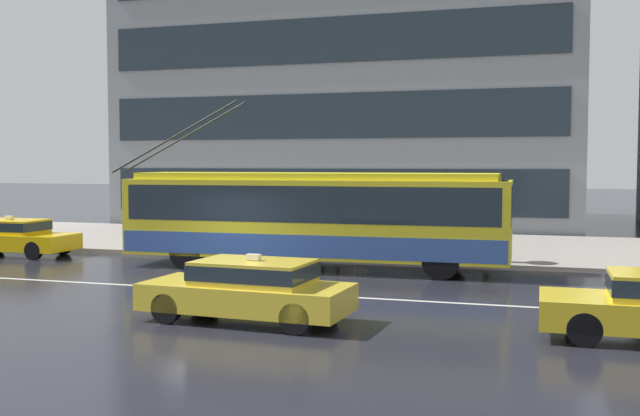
{
  "coord_description": "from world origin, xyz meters",
  "views": [
    {
      "loc": [
        8.69,
        -18.45,
        3.26
      ],
      "look_at": [
        1.82,
        3.97,
        1.82
      ],
      "focal_mm": 41.75,
      "sensor_mm": 36.0,
      "label": 1
    }
  ],
  "objects_px": {
    "trolleybus": "(315,216)",
    "pedestrian_at_shelter": "(323,206)",
    "bus_shelter": "(310,197)",
    "taxi_oncoming_near": "(249,287)",
    "pedestrian_walking_past": "(489,211)",
    "pedestrian_waiting_by_pole": "(338,227)",
    "taxi_queued_behind_bus": "(12,236)",
    "pedestrian_approaching_curb": "(262,204)"
  },
  "relations": [
    {
      "from": "trolleybus",
      "to": "pedestrian_at_shelter",
      "type": "height_order",
      "value": "trolleybus"
    },
    {
      "from": "pedestrian_waiting_by_pole",
      "to": "taxi_queued_behind_bus",
      "type": "bearing_deg",
      "value": -169.59
    },
    {
      "from": "bus_shelter",
      "to": "pedestrian_waiting_by_pole",
      "type": "height_order",
      "value": "bus_shelter"
    },
    {
      "from": "taxi_queued_behind_bus",
      "to": "pedestrian_waiting_by_pole",
      "type": "xyz_separation_m",
      "value": [
        11.28,
        2.07,
        0.4
      ]
    },
    {
      "from": "taxi_queued_behind_bus",
      "to": "pedestrian_waiting_by_pole",
      "type": "relative_size",
      "value": 2.69
    },
    {
      "from": "bus_shelter",
      "to": "pedestrian_walking_past",
      "type": "xyz_separation_m",
      "value": [
        6.41,
        -1.48,
        -0.28
      ]
    },
    {
      "from": "trolleybus",
      "to": "pedestrian_at_shelter",
      "type": "distance_m",
      "value": 3.38
    },
    {
      "from": "bus_shelter",
      "to": "pedestrian_walking_past",
      "type": "relative_size",
      "value": 2.05
    },
    {
      "from": "pedestrian_waiting_by_pole",
      "to": "pedestrian_approaching_curb",
      "type": "bearing_deg",
      "value": 153.56
    },
    {
      "from": "trolleybus",
      "to": "bus_shelter",
      "type": "relative_size",
      "value": 3.06
    },
    {
      "from": "taxi_queued_behind_bus",
      "to": "taxi_oncoming_near",
      "type": "relative_size",
      "value": 1.0
    },
    {
      "from": "pedestrian_waiting_by_pole",
      "to": "trolleybus",
      "type": "bearing_deg",
      "value": -93.59
    },
    {
      "from": "pedestrian_at_shelter",
      "to": "pedestrian_walking_past",
      "type": "xyz_separation_m",
      "value": [
        5.76,
        -1.02,
        -0.0
      ]
    },
    {
      "from": "trolleybus",
      "to": "pedestrian_waiting_by_pole",
      "type": "xyz_separation_m",
      "value": [
        0.13,
        2.14,
        -0.52
      ]
    },
    {
      "from": "trolleybus",
      "to": "taxi_oncoming_near",
      "type": "xyz_separation_m",
      "value": [
        0.97,
        -7.56,
        -0.92
      ]
    },
    {
      "from": "pedestrian_at_shelter",
      "to": "pedestrian_walking_past",
      "type": "height_order",
      "value": "pedestrian_walking_past"
    },
    {
      "from": "pedestrian_at_shelter",
      "to": "pedestrian_approaching_curb",
      "type": "bearing_deg",
      "value": 168.71
    },
    {
      "from": "trolleybus",
      "to": "pedestrian_approaching_curb",
      "type": "xyz_separation_m",
      "value": [
        -3.21,
        3.8,
        0.13
      ]
    },
    {
      "from": "taxi_oncoming_near",
      "to": "pedestrian_at_shelter",
      "type": "distance_m",
      "value": 11.05
    },
    {
      "from": "trolleybus",
      "to": "taxi_queued_behind_bus",
      "type": "bearing_deg",
      "value": 179.66
    },
    {
      "from": "trolleybus",
      "to": "taxi_oncoming_near",
      "type": "height_order",
      "value": "trolleybus"
    },
    {
      "from": "taxi_oncoming_near",
      "to": "pedestrian_walking_past",
      "type": "height_order",
      "value": "pedestrian_walking_past"
    },
    {
      "from": "taxi_queued_behind_bus",
      "to": "pedestrian_walking_past",
      "type": "bearing_deg",
      "value": 7.79
    },
    {
      "from": "bus_shelter",
      "to": "pedestrian_at_shelter",
      "type": "bearing_deg",
      "value": -35.03
    },
    {
      "from": "taxi_queued_behind_bus",
      "to": "pedestrian_approaching_curb",
      "type": "bearing_deg",
      "value": 25.2
    },
    {
      "from": "pedestrian_waiting_by_pole",
      "to": "pedestrian_at_shelter",
      "type": "bearing_deg",
      "value": 126.1
    },
    {
      "from": "taxi_queued_behind_bus",
      "to": "pedestrian_waiting_by_pole",
      "type": "distance_m",
      "value": 11.48
    },
    {
      "from": "taxi_oncoming_near",
      "to": "pedestrian_waiting_by_pole",
      "type": "relative_size",
      "value": 2.69
    },
    {
      "from": "taxi_oncoming_near",
      "to": "bus_shelter",
      "type": "relative_size",
      "value": 1.06
    },
    {
      "from": "taxi_queued_behind_bus",
      "to": "trolleybus",
      "type": "bearing_deg",
      "value": -0.34
    },
    {
      "from": "taxi_queued_behind_bus",
      "to": "taxi_oncoming_near",
      "type": "height_order",
      "value": "same"
    },
    {
      "from": "pedestrian_at_shelter",
      "to": "pedestrian_walking_past",
      "type": "relative_size",
      "value": 0.98
    },
    {
      "from": "trolleybus",
      "to": "pedestrian_walking_past",
      "type": "height_order",
      "value": "trolleybus"
    },
    {
      "from": "taxi_oncoming_near",
      "to": "bus_shelter",
      "type": "height_order",
      "value": "bus_shelter"
    },
    {
      "from": "trolleybus",
      "to": "bus_shelter",
      "type": "bearing_deg",
      "value": 109.97
    },
    {
      "from": "taxi_queued_behind_bus",
      "to": "pedestrian_waiting_by_pole",
      "type": "height_order",
      "value": "pedestrian_waiting_by_pole"
    },
    {
      "from": "bus_shelter",
      "to": "pedestrian_at_shelter",
      "type": "height_order",
      "value": "bus_shelter"
    },
    {
      "from": "bus_shelter",
      "to": "pedestrian_at_shelter",
      "type": "relative_size",
      "value": 2.08
    },
    {
      "from": "trolleybus",
      "to": "taxi_queued_behind_bus",
      "type": "relative_size",
      "value": 2.87
    },
    {
      "from": "pedestrian_approaching_curb",
      "to": "pedestrian_at_shelter",
      "type": "bearing_deg",
      "value": -11.29
    },
    {
      "from": "pedestrian_walking_past",
      "to": "pedestrian_waiting_by_pole",
      "type": "xyz_separation_m",
      "value": [
        -4.91,
        -0.14,
        -0.64
      ]
    },
    {
      "from": "bus_shelter",
      "to": "taxi_oncoming_near",
      "type": "bearing_deg",
      "value": -78.33
    }
  ]
}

